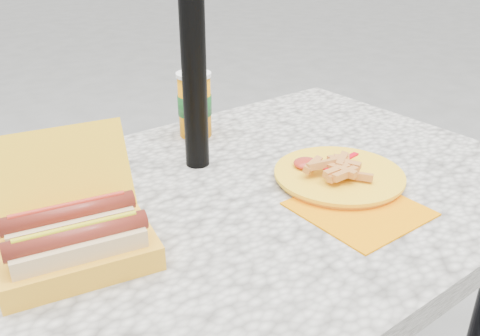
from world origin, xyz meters
TOP-DOWN VIEW (x-y plane):
  - picnic_table at (0.00, 0.00)m, footprint 1.20×0.80m
  - hotdog_box at (-0.33, -0.02)m, footprint 0.26×0.25m
  - fries_plate at (0.18, -0.08)m, footprint 0.29×0.33m
  - soda_cup at (0.09, 0.30)m, footprint 0.08×0.08m

SIDE VIEW (x-z plane):
  - picnic_table at x=0.00m, z-range 0.27..1.02m
  - fries_plate at x=0.18m, z-range 0.74..0.79m
  - hotdog_box at x=-0.33m, z-range 0.70..0.88m
  - soda_cup at x=0.09m, z-range 0.75..0.90m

